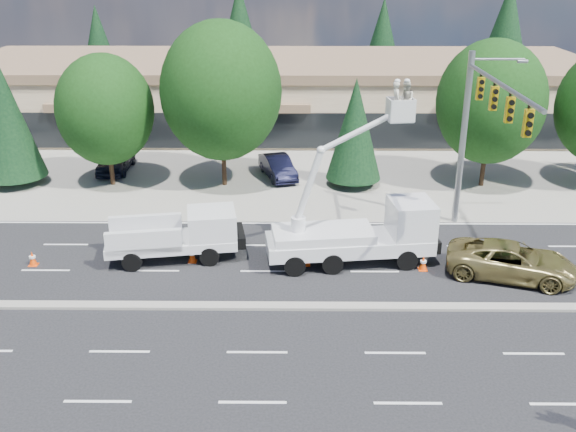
{
  "coord_description": "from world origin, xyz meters",
  "views": [
    {
      "loc": [
        1.29,
        -22.78,
        13.39
      ],
      "look_at": [
        1.06,
        4.0,
        2.4
      ],
      "focal_mm": 40.0,
      "sensor_mm": 36.0,
      "label": 1
    }
  ],
  "objects_px": {
    "utility_pickup": "(181,239)",
    "bucket_truck": "(364,225)",
    "signal_mast": "(478,121)",
    "minivan": "(512,261)"
  },
  "relations": [
    {
      "from": "minivan",
      "to": "bucket_truck",
      "type": "bearing_deg",
      "value": 94.75
    },
    {
      "from": "signal_mast",
      "to": "bucket_truck",
      "type": "relative_size",
      "value": 1.2
    },
    {
      "from": "signal_mast",
      "to": "minivan",
      "type": "relative_size",
      "value": 1.81
    },
    {
      "from": "signal_mast",
      "to": "bucket_truck",
      "type": "xyz_separation_m",
      "value": [
        -5.46,
        -2.76,
        -4.23
      ]
    },
    {
      "from": "utility_pickup",
      "to": "bucket_truck",
      "type": "xyz_separation_m",
      "value": [
        8.53,
        -0.31,
        0.88
      ]
    },
    {
      "from": "signal_mast",
      "to": "utility_pickup",
      "type": "distance_m",
      "value": 15.1
    },
    {
      "from": "utility_pickup",
      "to": "bucket_truck",
      "type": "bearing_deg",
      "value": -11.58
    },
    {
      "from": "utility_pickup",
      "to": "minivan",
      "type": "relative_size",
      "value": 1.12
    },
    {
      "from": "minivan",
      "to": "utility_pickup",
      "type": "bearing_deg",
      "value": 100.94
    },
    {
      "from": "signal_mast",
      "to": "utility_pickup",
      "type": "height_order",
      "value": "signal_mast"
    }
  ]
}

